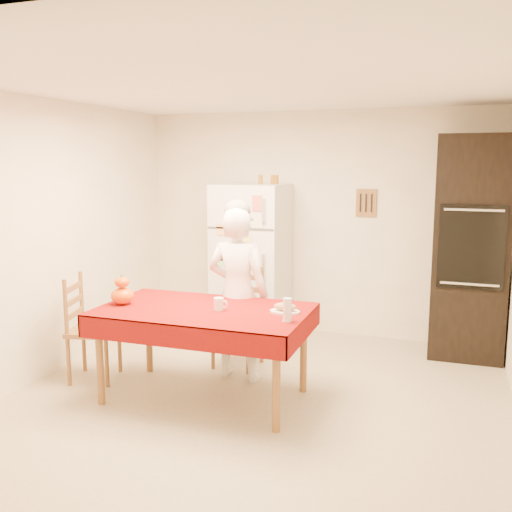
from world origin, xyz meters
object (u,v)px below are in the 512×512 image
at_px(wine_glass, 287,310).
at_px(oven_cabinet, 470,248).
at_px(coffee_mug, 219,304).
at_px(bread_plate, 285,312).
at_px(dining_table, 204,317).
at_px(refrigerator, 251,261).
at_px(chair_left, 86,324).
at_px(seated_woman, 238,294).
at_px(chair_far, 240,313).
at_px(pumpkin_lower, 122,296).

bearing_deg(wine_glass, oven_cabinet, 56.60).
relative_size(coffee_mug, bread_plate, 0.42).
distance_m(dining_table, coffee_mug, 0.18).
bearing_deg(refrigerator, bread_plate, -62.55).
bearing_deg(oven_cabinet, chair_left, -150.88).
relative_size(oven_cabinet, coffee_mug, 22.00).
relative_size(oven_cabinet, seated_woman, 1.41).
bearing_deg(chair_far, dining_table, -86.29).
height_order(oven_cabinet, pumpkin_lower, oven_cabinet).
bearing_deg(dining_table, refrigerator, 97.20).
bearing_deg(wine_glass, seated_woman, 134.70).
relative_size(wine_glass, bread_plate, 0.73).
distance_m(chair_far, wine_glass, 1.30).
xyz_separation_m(dining_table, chair_far, (-0.01, 0.86, -0.18)).
bearing_deg(refrigerator, seated_woman, -75.63).
distance_m(wine_glass, bread_plate, 0.25).
bearing_deg(chair_far, bread_plate, -46.04).
bearing_deg(chair_left, pumpkin_lower, -121.16).
bearing_deg(wine_glass, pumpkin_lower, 178.05).
bearing_deg(chair_far, oven_cabinet, 28.53).
distance_m(chair_far, coffee_mug, 0.93).
xyz_separation_m(refrigerator, pumpkin_lower, (-0.47, -1.89, -0.02)).
xyz_separation_m(pumpkin_lower, bread_plate, (1.36, 0.18, -0.06)).
xyz_separation_m(oven_cabinet, dining_table, (-2.05, -1.84, -0.41)).
xyz_separation_m(dining_table, seated_woman, (0.10, 0.51, 0.09)).
xyz_separation_m(chair_far, seated_woman, (0.11, -0.35, 0.27)).
height_order(oven_cabinet, chair_left, oven_cabinet).
bearing_deg(chair_left, chair_far, -69.78).
bearing_deg(chair_far, refrigerator, 106.14).
bearing_deg(coffee_mug, oven_cabinet, 43.93).
distance_m(coffee_mug, bread_plate, 0.54).
height_order(seated_woman, wine_glass, seated_woman).
xyz_separation_m(coffee_mug, bread_plate, (0.53, 0.09, -0.04)).
distance_m(chair_left, bread_plate, 1.85).
distance_m(refrigerator, dining_table, 1.82).
xyz_separation_m(wine_glass, bread_plate, (-0.08, 0.23, -0.08)).
xyz_separation_m(refrigerator, oven_cabinet, (2.28, 0.05, 0.25)).
bearing_deg(oven_cabinet, pumpkin_lower, -144.92).
bearing_deg(chair_left, dining_table, -107.11).
xyz_separation_m(oven_cabinet, chair_far, (-2.06, -0.98, -0.59)).
bearing_deg(dining_table, chair_left, 177.69).
distance_m(oven_cabinet, bread_plate, 2.27).
height_order(dining_table, pumpkin_lower, pumpkin_lower).
height_order(chair_left, wine_glass, chair_left).
xyz_separation_m(refrigerator, chair_left, (-0.94, -1.75, -0.34)).
height_order(dining_table, wine_glass, wine_glass).
distance_m(seated_woman, bread_plate, 0.70).
bearing_deg(chair_far, pumpkin_lower, -122.90).
relative_size(chair_left, pumpkin_lower, 5.03).
xyz_separation_m(oven_cabinet, chair_left, (-3.22, -1.80, -0.59)).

